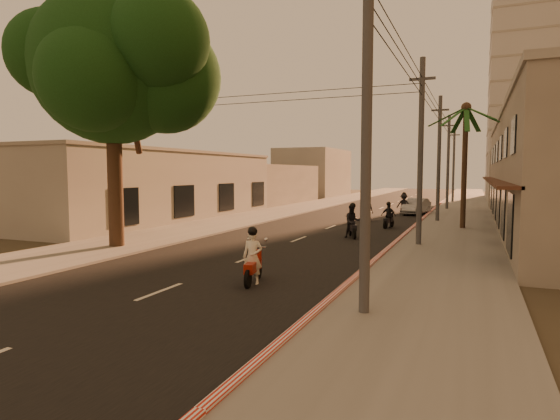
# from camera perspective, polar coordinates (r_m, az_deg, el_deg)

# --- Properties ---
(ground) EXTENTS (160.00, 160.00, 0.00)m
(ground) POSITION_cam_1_polar(r_m,az_deg,el_deg) (17.98, -6.70, -6.95)
(ground) COLOR #383023
(ground) RESTS_ON ground
(road) EXTENTS (10.00, 140.00, 0.02)m
(road) POSITION_cam_1_polar(r_m,az_deg,el_deg) (36.56, 8.87, -1.07)
(road) COLOR black
(road) RESTS_ON ground
(sidewalk_right) EXTENTS (5.00, 140.00, 0.12)m
(sidewalk_right) POSITION_cam_1_polar(r_m,az_deg,el_deg) (35.53, 20.70, -1.40)
(sidewalk_right) COLOR slate
(sidewalk_right) RESTS_ON ground
(sidewalk_left) EXTENTS (5.00, 140.00, 0.12)m
(sidewalk_left) POSITION_cam_1_polar(r_m,az_deg,el_deg) (39.02, -1.88, -0.59)
(sidewalk_left) COLOR slate
(sidewalk_left) RESTS_ON ground
(curb_stripe) EXTENTS (0.20, 60.00, 0.20)m
(curb_stripe) POSITION_cam_1_polar(r_m,az_deg,el_deg) (30.74, 15.89, -2.09)
(curb_stripe) COLOR red
(curb_stripe) RESTS_ON ground
(left_building) EXTENTS (8.20, 24.20, 5.20)m
(left_building) POSITION_cam_1_polar(r_m,az_deg,el_deg) (37.08, -14.99, 2.92)
(left_building) COLOR #9D998D
(left_building) RESTS_ON ground
(distant_tower) EXTENTS (12.10, 12.10, 28.00)m
(distant_tower) POSITION_cam_1_polar(r_m,az_deg,el_deg) (72.46, 28.97, 12.30)
(distant_tower) COLOR #B7B5B2
(distant_tower) RESTS_ON ground
(broadleaf_tree) EXTENTS (9.60, 8.70, 12.10)m
(broadleaf_tree) POSITION_cam_1_polar(r_m,az_deg,el_deg) (23.73, -18.83, 16.24)
(broadleaf_tree) COLOR black
(broadleaf_tree) RESTS_ON ground
(palm_tree) EXTENTS (5.00, 5.00, 8.20)m
(palm_tree) POSITION_cam_1_polar(r_m,az_deg,el_deg) (31.54, 21.73, 10.76)
(palm_tree) COLOR black
(palm_tree) RESTS_ON ground
(utility_poles) EXTENTS (1.20, 48.26, 9.00)m
(utility_poles) POSITION_cam_1_polar(r_m,az_deg,el_deg) (35.54, 18.88, 9.12)
(utility_poles) COLOR #38383A
(utility_poles) RESTS_ON ground
(filler_right) EXTENTS (8.00, 14.00, 6.00)m
(filler_right) POSITION_cam_1_polar(r_m,az_deg,el_deg) (60.57, 27.81, 3.52)
(filler_right) COLOR #9D998D
(filler_right) RESTS_ON ground
(filler_left_near) EXTENTS (8.00, 14.00, 4.40)m
(filler_left_near) POSITION_cam_1_polar(r_m,az_deg,el_deg) (54.31, -1.98, 3.14)
(filler_left_near) COLOR #9D998D
(filler_left_near) RESTS_ON ground
(filler_left_far) EXTENTS (8.00, 14.00, 7.00)m
(filler_left_far) POSITION_cam_1_polar(r_m,az_deg,el_deg) (71.05, 4.11, 4.53)
(filler_left_far) COLOR #9D998D
(filler_left_far) RESTS_ON ground
(scooter_red) EXTENTS (0.88, 1.89, 1.88)m
(scooter_red) POSITION_cam_1_polar(r_m,az_deg,el_deg) (15.12, -3.34, -5.93)
(scooter_red) COLOR black
(scooter_red) RESTS_ON ground
(scooter_mid_a) EXTENTS (1.41, 1.86, 1.95)m
(scooter_mid_a) POSITION_cam_1_polar(r_m,az_deg,el_deg) (25.90, 8.83, -1.43)
(scooter_mid_a) COLOR black
(scooter_mid_a) RESTS_ON ground
(scooter_mid_b) EXTENTS (1.10, 1.74, 1.72)m
(scooter_mid_b) POSITION_cam_1_polar(r_m,az_deg,el_deg) (30.94, 13.08, -0.73)
(scooter_mid_b) COLOR black
(scooter_mid_b) RESTS_ON ground
(scooter_far_a) EXTENTS (1.29, 1.80, 1.89)m
(scooter_far_a) POSITION_cam_1_polar(r_m,az_deg,el_deg) (35.20, 10.54, 0.08)
(scooter_far_a) COLOR black
(scooter_far_a) RESTS_ON ground
(scooter_far_b) EXTENTS (1.51, 1.94, 1.94)m
(scooter_far_b) POSITION_cam_1_polar(r_m,az_deg,el_deg) (40.60, 14.86, 0.64)
(scooter_far_b) COLOR black
(scooter_far_b) RESTS_ON ground
(parked_car) EXTENTS (2.86, 4.68, 1.38)m
(parked_car) POSITION_cam_1_polar(r_m,az_deg,el_deg) (41.51, 16.26, 0.42)
(parked_car) COLOR #9B9DA3
(parked_car) RESTS_ON ground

